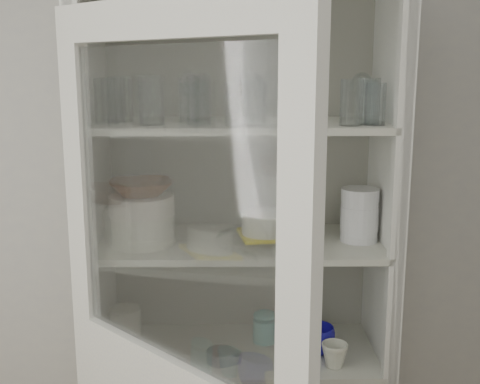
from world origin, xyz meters
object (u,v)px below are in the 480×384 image
at_px(measuring_cups, 221,356).
at_px(mug_blue, 317,340).
at_px(plate_stack_back, 131,218).
at_px(grey_bowl_stack, 359,215).
at_px(cream_bowl, 142,205).
at_px(mug_teal, 295,330).
at_px(goblet_2, 299,92).
at_px(plate_stack_front, 143,229).
at_px(goblet_0, 192,96).
at_px(pantry_cabinet, 240,319).
at_px(teal_jar, 265,328).
at_px(goblet_1, 250,93).
at_px(goblet_3, 361,94).
at_px(white_ramekin, 266,223).
at_px(white_canister, 125,326).
at_px(yellow_trivet, 266,235).
at_px(glass_platter, 266,239).
at_px(mug_white, 335,355).
at_px(terracotta_bowl, 141,188).

bearing_deg(measuring_cups, mug_blue, 10.00).
xyz_separation_m(plate_stack_back, grey_bowl_stack, (0.79, -0.13, 0.04)).
relative_size(cream_bowl, mug_teal, 2.29).
bearing_deg(measuring_cups, goblet_2, 32.35).
xyz_separation_m(plate_stack_front, cream_bowl, (0.00, 0.00, 0.08)).
bearing_deg(goblet_0, pantry_cabinet, -4.52).
height_order(pantry_cabinet, teal_jar, pantry_cabinet).
xyz_separation_m(goblet_1, measuring_cups, (-0.10, -0.17, -0.87)).
height_order(goblet_3, white_ramekin, goblet_3).
height_order(white_ramekin, mug_teal, white_ramekin).
height_order(goblet_0, measuring_cups, goblet_0).
distance_m(goblet_0, plate_stack_front, 0.48).
height_order(grey_bowl_stack, mug_blue, grey_bowl_stack).
height_order(plate_stack_back, measuring_cups, plate_stack_back).
bearing_deg(white_canister, pantry_cabinet, 3.60).
xyz_separation_m(goblet_3, yellow_trivet, (-0.32, -0.11, -0.46)).
distance_m(teal_jar, white_canister, 0.50).
distance_m(goblet_3, cream_bowl, 0.82).
xyz_separation_m(pantry_cabinet, goblet_0, (-0.16, 0.01, 0.80)).
height_order(glass_platter, mug_teal, glass_platter).
bearing_deg(white_canister, plate_stack_front, -44.72).
distance_m(glass_platter, grey_bowl_stack, 0.32).
distance_m(goblet_2, mug_white, 0.88).
relative_size(glass_platter, yellow_trivet, 1.96).
relative_size(pantry_cabinet, cream_bowl, 9.89).
xyz_separation_m(terracotta_bowl, mug_blue, (0.59, 0.01, -0.54)).
xyz_separation_m(teal_jar, measuring_cups, (-0.16, -0.15, -0.03)).
bearing_deg(goblet_0, measuring_cups, -61.90).
bearing_deg(goblet_3, cream_bowl, -170.38).
height_order(goblet_2, measuring_cups, goblet_2).
xyz_separation_m(terracotta_bowl, mug_white, (0.64, -0.09, -0.55)).
height_order(goblet_3, mug_white, goblet_3).
bearing_deg(glass_platter, mug_blue, -2.53).
bearing_deg(mug_blue, glass_platter, -160.75).
height_order(cream_bowl, grey_bowl_stack, grey_bowl_stack).
xyz_separation_m(plate_stack_back, white_ramekin, (0.47, -0.14, 0.02)).
xyz_separation_m(mug_teal, teal_jar, (-0.11, -0.00, 0.01)).
distance_m(goblet_0, plate_stack_back, 0.49).
distance_m(terracotta_bowl, yellow_trivet, 0.44).
relative_size(glass_platter, mug_blue, 2.69).
bearing_deg(goblet_0, teal_jar, -6.10).
bearing_deg(plate_stack_front, goblet_2, 12.49).
bearing_deg(mug_blue, terracotta_bowl, -157.54).
bearing_deg(plate_stack_back, measuring_cups, -32.60).
xyz_separation_m(goblet_3, white_canister, (-0.82, -0.04, -0.82)).
xyz_separation_m(goblet_3, measuring_cups, (-0.48, -0.18, -0.87)).
relative_size(goblet_3, glass_platter, 0.51).
xyz_separation_m(plate_stack_back, cream_bowl, (0.06, -0.15, 0.08)).
distance_m(goblet_1, teal_jar, 0.84).
relative_size(plate_stack_front, yellow_trivet, 1.24).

